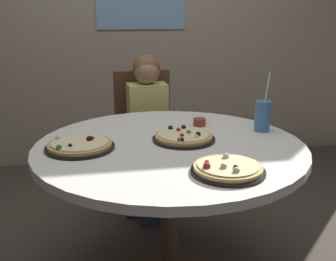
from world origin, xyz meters
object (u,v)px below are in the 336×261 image
(diner_child, at_px, (150,145))
(pizza_veggie, at_px, (228,169))
(chair_wooden, at_px, (145,131))
(pizza_cheese, at_px, (80,146))
(pizza_pepperoni, at_px, (184,137))
(sauce_bowl, at_px, (199,122))
(soda_cup, at_px, (263,116))
(dining_table, at_px, (170,161))

(diner_child, height_order, pizza_veggie, diner_child)
(chair_wooden, xyz_separation_m, pizza_cheese, (-0.41, -0.95, 0.24))
(pizza_veggie, bearing_deg, chair_wooden, 96.94)
(pizza_pepperoni, distance_m, sauce_bowl, 0.27)
(pizza_pepperoni, height_order, soda_cup, soda_cup)
(chair_wooden, distance_m, pizza_pepperoni, 0.94)
(dining_table, distance_m, chair_wooden, 0.96)
(chair_wooden, distance_m, sauce_bowl, 0.75)
(dining_table, bearing_deg, soda_cup, 13.38)
(chair_wooden, distance_m, pizza_cheese, 1.07)
(chair_wooden, bearing_deg, pizza_veggie, -83.06)
(dining_table, xyz_separation_m, sauce_bowl, (0.22, 0.27, 0.11))
(diner_child, xyz_separation_m, sauce_bowl, (0.21, -0.49, 0.29))
(chair_wooden, distance_m, diner_child, 0.19)
(soda_cup, height_order, sauce_bowl, soda_cup)
(dining_table, xyz_separation_m, pizza_pepperoni, (0.08, 0.04, 0.11))
(pizza_cheese, relative_size, soda_cup, 1.03)
(diner_child, bearing_deg, pizza_pepperoni, -84.43)
(diner_child, relative_size, sauce_bowl, 15.46)
(pizza_pepperoni, bearing_deg, sauce_bowl, 59.30)
(diner_child, bearing_deg, sauce_bowl, -66.89)
(pizza_cheese, height_order, pizza_pepperoni, pizza_cheese)
(dining_table, bearing_deg, diner_child, 89.64)
(diner_child, relative_size, pizza_veggie, 3.69)
(dining_table, relative_size, sauce_bowl, 18.35)
(pizza_veggie, bearing_deg, pizza_pepperoni, 100.74)
(pizza_veggie, xyz_separation_m, pizza_pepperoni, (-0.08, 0.43, -0.00))
(chair_wooden, bearing_deg, pizza_pepperoni, -84.87)
(pizza_cheese, xyz_separation_m, soda_cup, (0.93, 0.13, 0.06))
(soda_cup, bearing_deg, pizza_cheese, -172.34)
(diner_child, xyz_separation_m, pizza_pepperoni, (0.07, -0.73, 0.28))
(dining_table, bearing_deg, pizza_cheese, -179.54)
(pizza_cheese, distance_m, soda_cup, 0.94)
(pizza_pepperoni, relative_size, soda_cup, 1.00)
(chair_wooden, distance_m, pizza_veggie, 1.37)
(pizza_pepperoni, bearing_deg, chair_wooden, 95.13)
(pizza_veggie, height_order, pizza_pepperoni, pizza_veggie)
(pizza_pepperoni, bearing_deg, dining_table, -152.31)
(chair_wooden, bearing_deg, pizza_cheese, -113.42)
(dining_table, height_order, chair_wooden, chair_wooden)
(dining_table, bearing_deg, sauce_bowl, 51.91)
(chair_wooden, relative_size, sauce_bowl, 13.57)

